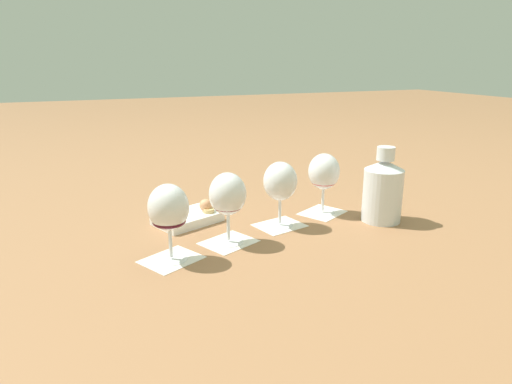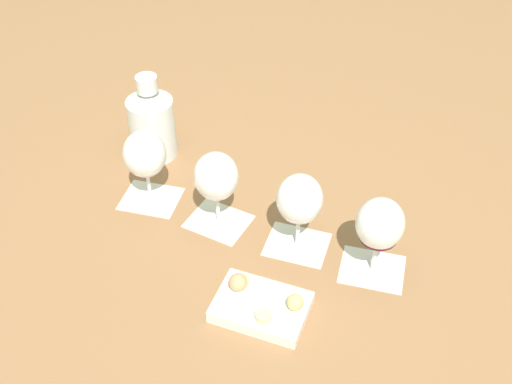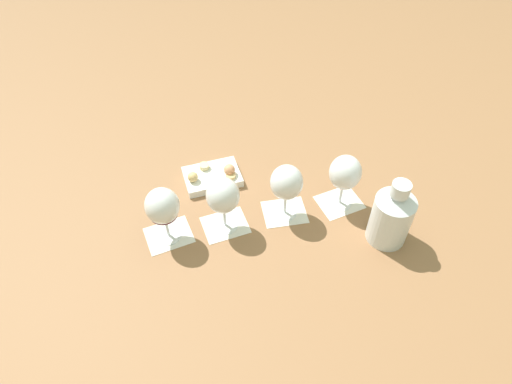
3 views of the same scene
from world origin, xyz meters
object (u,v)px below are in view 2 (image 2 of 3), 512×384
object	(u,v)px
wine_glass_2	(299,202)
wine_glass_3	(380,227)
snack_dish	(261,305)
wine_glass_0	(145,157)
ceramic_vase	(152,122)
wine_glass_1	(216,179)

from	to	relation	value
wine_glass_2	wine_glass_3	size ratio (longest dim) A/B	1.00
snack_dish	wine_glass_3	bearing A→B (deg)	66.84
wine_glass_0	wine_glass_2	bearing A→B (deg)	18.10
wine_glass_3	ceramic_vase	size ratio (longest dim) A/B	0.84
wine_glass_2	snack_dish	size ratio (longest dim) A/B	0.88
wine_glass_1	snack_dish	bearing A→B (deg)	-27.53
wine_glass_1	wine_glass_3	bearing A→B (deg)	18.20
wine_glass_2	snack_dish	distance (m)	0.20
wine_glass_2	snack_dish	world-z (taller)	wine_glass_2
wine_glass_3	snack_dish	xyz separation A→B (m)	(-0.09, -0.21, -0.09)
wine_glass_2	ceramic_vase	size ratio (longest dim) A/B	0.84
wine_glass_1	wine_glass_3	world-z (taller)	same
wine_glass_1	ceramic_vase	size ratio (longest dim) A/B	0.84
wine_glass_1	wine_glass_2	world-z (taller)	same
wine_glass_3	wine_glass_1	bearing A→B (deg)	-161.80
wine_glass_0	ceramic_vase	bearing A→B (deg)	135.20
wine_glass_1	ceramic_vase	world-z (taller)	ceramic_vase
wine_glass_1	wine_glass_2	size ratio (longest dim) A/B	1.00
wine_glass_0	ceramic_vase	world-z (taller)	ceramic_vase
wine_glass_0	wine_glass_1	size ratio (longest dim) A/B	1.00
wine_glass_2	snack_dish	bearing A→B (deg)	-71.85
wine_glass_2	ceramic_vase	bearing A→B (deg)	178.64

